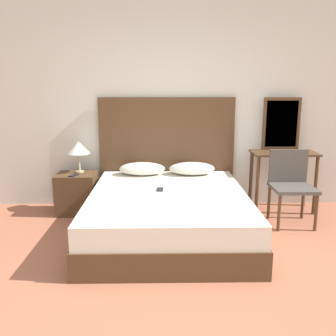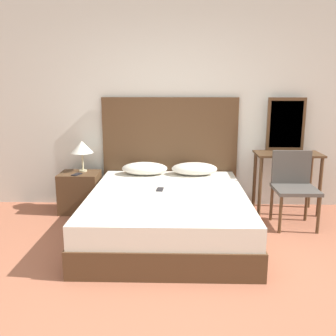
{
  "view_description": "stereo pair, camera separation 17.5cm",
  "coord_description": "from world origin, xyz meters",
  "px_view_note": "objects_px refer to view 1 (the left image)",
  "views": [
    {
      "loc": [
        -0.12,
        -2.48,
        1.63
      ],
      "look_at": [
        -0.05,
        1.5,
        0.73
      ],
      "focal_mm": 40.0,
      "sensor_mm": 36.0,
      "label": 1
    },
    {
      "loc": [
        0.05,
        -2.48,
        1.63
      ],
      "look_at": [
        -0.05,
        1.5,
        0.73
      ],
      "focal_mm": 40.0,
      "sensor_mm": 36.0,
      "label": 2
    }
  ],
  "objects_px": {
    "bed": "(168,214)",
    "chair": "(291,181)",
    "phone_on_nightstand": "(74,175)",
    "vanity_desk": "(283,165)",
    "table_lamp": "(79,148)",
    "phone_on_bed": "(160,189)",
    "nightstand": "(77,193)"
  },
  "relations": [
    {
      "from": "nightstand",
      "to": "vanity_desk",
      "type": "distance_m",
      "value": 2.69
    },
    {
      "from": "bed",
      "to": "chair",
      "type": "height_order",
      "value": "chair"
    },
    {
      "from": "table_lamp",
      "to": "chair",
      "type": "height_order",
      "value": "table_lamp"
    },
    {
      "from": "bed",
      "to": "nightstand",
      "type": "bearing_deg",
      "value": 146.84
    },
    {
      "from": "bed",
      "to": "vanity_desk",
      "type": "distance_m",
      "value": 1.75
    },
    {
      "from": "vanity_desk",
      "to": "phone_on_nightstand",
      "type": "bearing_deg",
      "value": -176.58
    },
    {
      "from": "bed",
      "to": "phone_on_nightstand",
      "type": "relative_size",
      "value": 12.57
    },
    {
      "from": "bed",
      "to": "vanity_desk",
      "type": "xyz_separation_m",
      "value": [
        1.51,
        0.82,
        0.37
      ]
    },
    {
      "from": "bed",
      "to": "vanity_desk",
      "type": "height_order",
      "value": "vanity_desk"
    },
    {
      "from": "table_lamp",
      "to": "chair",
      "type": "bearing_deg",
      "value": -10.29
    },
    {
      "from": "table_lamp",
      "to": "bed",
      "type": "bearing_deg",
      "value": -36.68
    },
    {
      "from": "bed",
      "to": "phone_on_nightstand",
      "type": "height_order",
      "value": "phone_on_nightstand"
    },
    {
      "from": "phone_on_nightstand",
      "to": "nightstand",
      "type": "bearing_deg",
      "value": 88.41
    },
    {
      "from": "phone_on_bed",
      "to": "phone_on_nightstand",
      "type": "bearing_deg",
      "value": 153.06
    },
    {
      "from": "phone_on_bed",
      "to": "chair",
      "type": "distance_m",
      "value": 1.57
    },
    {
      "from": "bed",
      "to": "phone_on_bed",
      "type": "relative_size",
      "value": 13.37
    },
    {
      "from": "table_lamp",
      "to": "chair",
      "type": "distance_m",
      "value": 2.65
    },
    {
      "from": "phone_on_bed",
      "to": "nightstand",
      "type": "height_order",
      "value": "nightstand"
    },
    {
      "from": "phone_on_nightstand",
      "to": "vanity_desk",
      "type": "distance_m",
      "value": 2.68
    },
    {
      "from": "nightstand",
      "to": "table_lamp",
      "type": "bearing_deg",
      "value": 68.48
    },
    {
      "from": "table_lamp",
      "to": "phone_on_nightstand",
      "type": "relative_size",
      "value": 2.43
    },
    {
      "from": "vanity_desk",
      "to": "phone_on_bed",
      "type": "bearing_deg",
      "value": -156.09
    },
    {
      "from": "bed",
      "to": "vanity_desk",
      "type": "relative_size",
      "value": 2.53
    },
    {
      "from": "phone_on_nightstand",
      "to": "phone_on_bed",
      "type": "bearing_deg",
      "value": -26.94
    },
    {
      "from": "phone_on_bed",
      "to": "phone_on_nightstand",
      "type": "height_order",
      "value": "phone_on_nightstand"
    },
    {
      "from": "phone_on_bed",
      "to": "vanity_desk",
      "type": "distance_m",
      "value": 1.75
    },
    {
      "from": "phone_on_nightstand",
      "to": "vanity_desk",
      "type": "bearing_deg",
      "value": 3.42
    },
    {
      "from": "bed",
      "to": "chair",
      "type": "xyz_separation_m",
      "value": [
        1.46,
        0.37,
        0.27
      ]
    },
    {
      "from": "nightstand",
      "to": "vanity_desk",
      "type": "xyz_separation_m",
      "value": [
        2.67,
        0.06,
        0.35
      ]
    },
    {
      "from": "vanity_desk",
      "to": "chair",
      "type": "relative_size",
      "value": 0.95
    },
    {
      "from": "nightstand",
      "to": "phone_on_nightstand",
      "type": "height_order",
      "value": "phone_on_nightstand"
    },
    {
      "from": "bed",
      "to": "phone_on_nightstand",
      "type": "bearing_deg",
      "value": 150.6
    }
  ]
}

